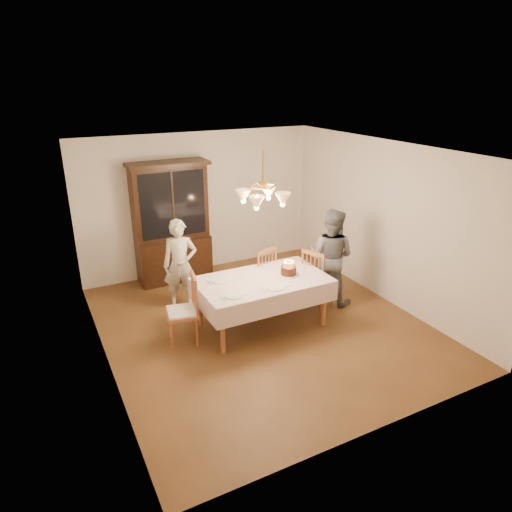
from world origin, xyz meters
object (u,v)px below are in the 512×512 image
dining_table (262,284)px  china_hutch (172,225)px  elderly_woman (180,265)px  chair_far_side (260,278)px  birthday_cake (288,271)px

dining_table → china_hutch: china_hutch is taller
elderly_woman → chair_far_side: bearing=-2.2°
chair_far_side → elderly_woman: elderly_woman is taller
china_hutch → chair_far_side: china_hutch is taller
chair_far_side → elderly_woman: 1.29m
china_hutch → chair_far_side: size_ratio=2.16×
china_hutch → birthday_cake: 2.54m
dining_table → chair_far_side: bearing=65.5°
elderly_woman → birthday_cake: (1.29, -1.15, 0.09)m
chair_far_side → elderly_woman: (-1.18, 0.44, 0.29)m
dining_table → birthday_cake: 0.44m
chair_far_side → elderly_woman: size_ratio=0.68×
dining_table → elderly_woman: size_ratio=1.29×
china_hutch → birthday_cake: china_hutch is taller
chair_far_side → birthday_cake: (0.11, -0.71, 0.38)m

